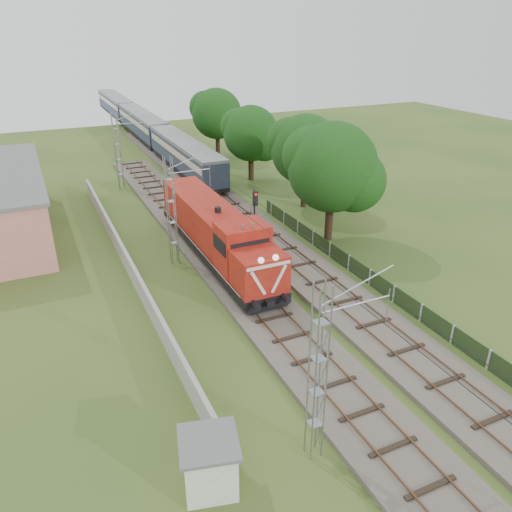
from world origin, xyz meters
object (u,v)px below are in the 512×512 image
coach_rake (142,123)px  signal_post (255,211)px  locomotive (216,231)px  relay_hut (210,463)px

coach_rake → signal_post: signal_post is taller
signal_post → locomotive: bearing=-178.3°
signal_post → relay_hut: signal_post is taller
locomotive → coach_rake: locomotive is taller
relay_hut → signal_post: bearing=60.8°
coach_rake → relay_hut: coach_rake is taller
locomotive → signal_post: signal_post is taller
locomotive → signal_post: 3.37m
coach_rake → relay_hut: bearing=-101.0°
relay_hut → coach_rake: bearing=79.0°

